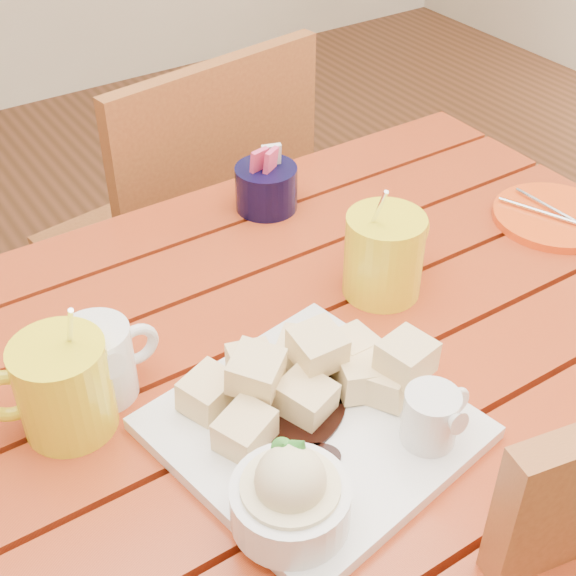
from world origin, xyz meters
TOP-DOWN VIEW (x-y plane):
  - table at (0.00, 0.00)m, footprint 1.20×0.79m
  - dessert_plate at (-0.04, -0.11)m, footprint 0.32×0.32m
  - coffee_mug_left at (-0.23, 0.05)m, footprint 0.13×0.10m
  - coffee_mug_right at (0.19, 0.05)m, footprint 0.14×0.10m
  - cream_pitcher at (-0.18, 0.08)m, footprint 0.11×0.09m
  - sugar_caddy at (0.17, 0.30)m, footprint 0.09×0.09m
  - orange_saucer at (0.49, 0.04)m, footprint 0.17×0.17m
  - chair_far at (0.20, 0.63)m, footprint 0.47×0.47m

SIDE VIEW (x-z plane):
  - chair_far at x=0.20m, z-range 0.05..0.93m
  - table at x=0.00m, z-range 0.27..1.02m
  - orange_saucer at x=0.49m, z-range 0.75..0.77m
  - dessert_plate at x=-0.04m, z-range 0.73..0.84m
  - sugar_caddy at x=0.17m, z-range 0.74..0.83m
  - cream_pitcher at x=-0.18m, z-range 0.75..0.84m
  - coffee_mug_left at x=-0.23m, z-range 0.73..0.88m
  - coffee_mug_right at x=0.19m, z-range 0.72..0.89m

